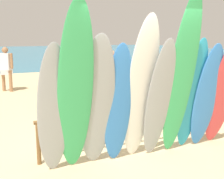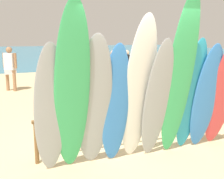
% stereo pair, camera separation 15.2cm
% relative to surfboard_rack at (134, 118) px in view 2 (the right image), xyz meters
% --- Properties ---
extents(ground, '(60.00, 60.00, 0.00)m').
position_rel_surfboard_rack_xyz_m(ground, '(0.00, 14.00, -0.60)').
color(ground, '#D3BC8C').
extents(ocean_water, '(60.00, 40.00, 0.02)m').
position_rel_surfboard_rack_xyz_m(ocean_water, '(0.00, 32.26, -0.59)').
color(ocean_water, teal).
rests_on(ocean_water, ground).
extents(surfboard_rack, '(3.65, 0.07, 0.75)m').
position_rel_surfboard_rack_xyz_m(surfboard_rack, '(0.00, 0.00, 0.00)').
color(surfboard_rack, brown).
rests_on(surfboard_rack, ground).
extents(surfboard_grey_0, '(0.49, 0.50, 2.03)m').
position_rel_surfboard_rack_xyz_m(surfboard_grey_0, '(-1.59, -0.48, 0.41)').
color(surfboard_grey_0, '#999EA3').
rests_on(surfboard_grey_0, ground).
extents(surfboard_green_1, '(0.55, 0.77, 2.62)m').
position_rel_surfboard_rack_xyz_m(surfboard_green_1, '(-1.28, -0.58, 0.71)').
color(surfboard_green_1, '#38B266').
rests_on(surfboard_green_1, ground).
extents(surfboard_grey_2, '(0.59, 0.61, 2.15)m').
position_rel_surfboard_rack_xyz_m(surfboard_grey_2, '(-0.91, -0.48, 0.47)').
color(surfboard_grey_2, '#999EA3').
rests_on(surfboard_grey_2, ground).
extents(surfboard_blue_3, '(0.49, 0.48, 2.01)m').
position_rel_surfboard_rack_xyz_m(surfboard_blue_3, '(-0.55, -0.47, 0.40)').
color(surfboard_blue_3, '#337AD1').
rests_on(surfboard_blue_3, ground).
extents(surfboard_white_4, '(0.58, 0.66, 2.45)m').
position_rel_surfboard_rack_xyz_m(surfboard_white_4, '(-0.15, -0.51, 0.62)').
color(surfboard_white_4, white).
rests_on(surfboard_white_4, ground).
extents(surfboard_grey_5, '(0.51, 0.59, 2.08)m').
position_rel_surfboard_rack_xyz_m(surfboard_grey_5, '(0.17, -0.55, 0.44)').
color(surfboard_grey_5, '#999EA3').
rests_on(surfboard_grey_5, ground).
extents(surfboard_green_6, '(0.52, 0.75, 2.80)m').
position_rel_surfboard_rack_xyz_m(surfboard_green_6, '(0.54, -0.62, 0.80)').
color(surfboard_green_6, '#38B266').
rests_on(surfboard_green_6, ground).
extents(surfboard_teal_7, '(0.53, 0.54, 2.08)m').
position_rel_surfboard_rack_xyz_m(surfboard_teal_7, '(0.93, -0.43, 0.44)').
color(surfboard_teal_7, '#289EC6').
rests_on(surfboard_teal_7, ground).
extents(surfboard_blue_8, '(0.57, 0.53, 1.98)m').
position_rel_surfboard_rack_xyz_m(surfboard_blue_8, '(1.23, -0.47, 0.39)').
color(surfboard_blue_8, '#337AD1').
rests_on(surfboard_blue_8, ground).
extents(surfboard_red_9, '(0.59, 0.66, 2.15)m').
position_rel_surfboard_rack_xyz_m(surfboard_red_9, '(1.59, -0.50, 0.47)').
color(surfboard_red_9, '#D13D42').
rests_on(surfboard_red_9, ground).
extents(beachgoer_photographing, '(0.41, 0.59, 1.56)m').
position_rel_surfboard_rack_xyz_m(beachgoer_photographing, '(3.00, 2.50, 0.30)').
color(beachgoer_photographing, brown).
rests_on(beachgoer_photographing, ground).
extents(beachgoer_midbeach, '(0.42, 0.55, 1.60)m').
position_rel_surfboard_rack_xyz_m(beachgoer_midbeach, '(-0.11, 6.53, 0.32)').
color(beachgoer_midbeach, tan).
rests_on(beachgoer_midbeach, ground).
extents(beachgoer_by_water, '(0.53, 0.34, 1.51)m').
position_rel_surfboard_rack_xyz_m(beachgoer_by_water, '(2.59, 6.19, 0.27)').
color(beachgoer_by_water, beige).
rests_on(beachgoer_by_water, ground).
extents(beachgoer_strolling, '(0.49, 0.46, 1.68)m').
position_rel_surfboard_rack_xyz_m(beachgoer_strolling, '(-1.94, 6.86, 0.36)').
color(beachgoer_strolling, '#9E704C').
rests_on(beachgoer_strolling, ground).
extents(beachgoer_near_rack, '(0.43, 0.50, 1.63)m').
position_rel_surfboard_rack_xyz_m(beachgoer_near_rack, '(1.24, 4.20, 0.34)').
color(beachgoer_near_rack, tan).
rests_on(beachgoer_near_rack, ground).
extents(beach_chair_red, '(0.70, 0.83, 0.81)m').
position_rel_surfboard_rack_xyz_m(beach_chair_red, '(3.34, 1.66, -0.18)').
color(beach_chair_red, '#B7B7BC').
rests_on(beach_chair_red, ground).
extents(distant_boat, '(3.95, 0.83, 0.31)m').
position_rel_surfboard_rack_xyz_m(distant_boat, '(2.88, 15.45, -0.46)').
color(distant_boat, teal).
rests_on(distant_boat, ground).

